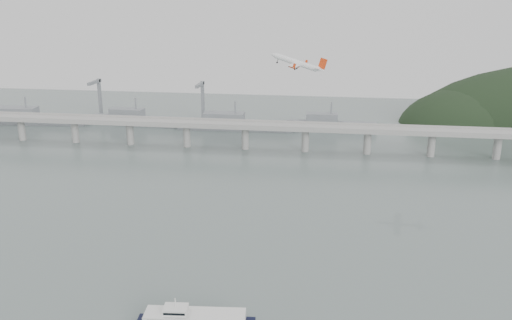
# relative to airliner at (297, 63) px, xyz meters

# --- Properties ---
(ground) EXTENTS (900.00, 900.00, 0.00)m
(ground) POSITION_rel_airliner_xyz_m (-19.15, -95.89, -84.89)
(ground) COLOR slate
(ground) RESTS_ON ground
(bridge) EXTENTS (800.00, 22.00, 23.90)m
(bridge) POSITION_rel_airliner_xyz_m (-20.30, 104.11, -67.24)
(bridge) COLOR gray
(bridge) RESTS_ON ground
(distant_fleet) EXTENTS (453.00, 60.90, 40.00)m
(distant_fleet) POSITION_rel_airliner_xyz_m (-174.50, 169.19, -78.67)
(distant_fleet) COLOR slate
(distant_fleet) RESTS_ON ground
(airliner) EXTENTS (35.48, 32.34, 12.19)m
(airliner) POSITION_rel_airliner_xyz_m (0.00, 0.00, 0.00)
(airliner) COLOR white
(airliner) RESTS_ON ground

